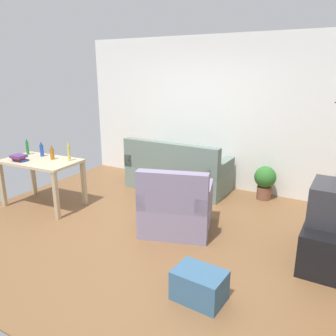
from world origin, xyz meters
name	(u,v)px	position (x,y,z in m)	size (l,w,h in m)	color
ground_plane	(144,228)	(0.00, 0.00, -0.01)	(5.20, 4.40, 0.02)	brown
wall_rear	(209,113)	(0.00, 2.20, 1.35)	(5.20, 0.10, 2.70)	white
couch	(177,173)	(-0.34, 1.59, 0.31)	(1.83, 0.84, 0.92)	slate
tv_stand	(324,240)	(2.25, 0.37, 0.24)	(0.44, 1.10, 0.48)	black
tv	(330,203)	(2.25, 0.37, 0.70)	(0.41, 0.60, 0.44)	#2D2D33
desk	(41,167)	(-1.83, -0.14, 0.65)	(1.25, 0.79, 0.76)	#C6B28E
potted_plant	(265,180)	(1.17, 1.90, 0.33)	(0.36, 0.36, 0.57)	brown
armchair	(176,209)	(0.43, 0.14, 0.32)	(1.12, 1.08, 0.92)	gray
storage_box	(199,285)	(1.30, -1.00, 0.15)	(0.48, 0.34, 0.30)	#386084
bottle_green	(27,148)	(-2.30, 0.00, 0.87)	(0.04, 0.04, 0.26)	#1E722D
bottle_blue	(42,150)	(-2.00, 0.03, 0.86)	(0.06, 0.06, 0.23)	#2347A3
bottle_amber	(52,154)	(-1.70, -0.02, 0.85)	(0.06, 0.06, 0.21)	#9E6019
bottle_squat	(69,153)	(-1.41, 0.06, 0.89)	(0.05, 0.05, 0.29)	#BCB24C
book_stack	(19,158)	(-2.07, -0.34, 0.81)	(0.25, 0.18, 0.10)	navy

